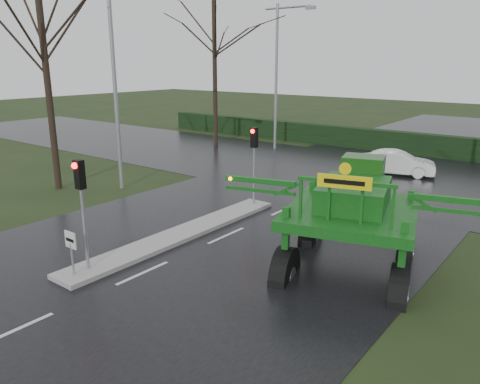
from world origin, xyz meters
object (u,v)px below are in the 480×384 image
Objects in this scene: street_light_left_near at (118,66)px; crop_sprayer at (289,206)px; keep_left_sign at (71,246)px; white_sedan at (396,175)px; street_light_left_far at (280,65)px; traffic_signal_mid at (254,149)px; traffic_signal_near at (81,192)px.

street_light_left_near is 1.27× the size of crop_sprayer.
keep_left_sign is 19.10m from white_sedan.
street_light_left_near reaches higher than keep_left_sign.
keep_left_sign is 0.33× the size of white_sedan.
street_light_left_far is 21.20m from crop_sprayer.
traffic_signal_mid is 10.58m from white_sedan.
street_light_left_near reaches higher than white_sedan.
crop_sprayer is at bearing 38.00° from traffic_signal_near.
crop_sprayer reaches higher than white_sedan.
keep_left_sign is at bearing 155.74° from white_sedan.
traffic_signal_mid is (0.00, 8.99, 1.53)m from keep_left_sign.
traffic_signal_mid is 14.68m from street_light_left_far.
traffic_signal_near is 18.76m from white_sedan.
traffic_signal_near is at bearing -90.00° from traffic_signal_mid.
street_light_left_near is at bearing 123.71° from white_sedan.
keep_left_sign reaches higher than white_sedan.
traffic_signal_near is at bearing 155.52° from white_sedan.
street_light_left_near and street_light_left_far have the same top height.
traffic_signal_mid is (0.00, 8.50, 0.00)m from traffic_signal_near.
traffic_signal_mid is at bearing 90.00° from traffic_signal_near.
street_light_left_far is at bearing 108.17° from traffic_signal_near.
street_light_left_near reaches higher than traffic_signal_near.
street_light_left_near is 2.42× the size of white_sedan.
crop_sprayer reaches higher than traffic_signal_near.
white_sedan is at bearing 49.55° from street_light_left_near.
street_light_left_near is 12.69m from crop_sprayer.
traffic_signal_near is 0.35× the size of street_light_left_near.
traffic_signal_near is 0.35× the size of street_light_left_far.
keep_left_sign is 0.14× the size of street_light_left_near.
keep_left_sign is 0.38× the size of traffic_signal_mid.
street_light_left_far reaches higher than crop_sprayer.
street_light_left_far is 1.27× the size of crop_sprayer.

